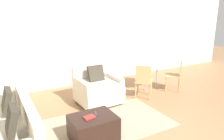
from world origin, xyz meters
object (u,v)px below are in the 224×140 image
tv_remote_primary (96,113)px  dining_table (147,67)px  book_stack (89,117)px  couch (10,134)px  armchair (97,89)px  ottoman (93,127)px  dining_chair_near_left (144,79)px  dining_chair_near_right (177,73)px

tv_remote_primary → dining_table: 2.90m
tv_remote_primary → book_stack: bearing=-149.7°
couch → dining_table: (3.80, 1.27, 0.34)m
armchair → ottoman: armchair is taller
book_stack → dining_chair_near_left: size_ratio=0.23×
dining_table → book_stack: bearing=-146.8°
dining_table → dining_chair_near_left: size_ratio=1.11×
couch → dining_chair_near_right: 4.44m
armchair → dining_chair_near_left: (1.15, -0.34, 0.15)m
book_stack → dining_chair_near_left: 2.29m
dining_chair_near_left → armchair: bearing=163.4°
dining_chair_near_left → dining_chair_near_right: size_ratio=1.00×
couch → book_stack: (1.22, -0.42, 0.17)m
armchair → book_stack: size_ratio=4.84×
couch → book_stack: bearing=-18.8°
couch → armchair: bearing=26.4°
couch → dining_table: couch is taller
ottoman → dining_table: (2.50, 1.67, 0.39)m
tv_remote_primary → dining_chair_near_left: 2.10m
dining_table → dining_chair_near_left: (-0.58, -0.58, -0.12)m
book_stack → ottoman: bearing=11.3°
armchair → tv_remote_primary: size_ratio=6.04×
couch → dining_chair_near_left: bearing=12.1°
couch → ottoman: 1.36m
book_stack → couch: bearing=161.2°
couch → ottoman: size_ratio=2.67×
ottoman → dining_chair_near_left: (1.92, 1.09, 0.27)m
book_stack → tv_remote_primary: book_stack is taller
armchair → book_stack: bearing=-120.6°
armchair → dining_table: bearing=7.9°
couch → dining_chair_near_right: bearing=8.9°
tv_remote_primary → dining_chair_near_right: dining_chair_near_right is taller
couch → armchair: armchair is taller
book_stack → tv_remote_primary: size_ratio=1.25×
book_stack → dining_chair_near_right: size_ratio=0.23×
ottoman → book_stack: 0.24m
tv_remote_primary → armchair: bearing=62.9°
tv_remote_primary → dining_chair_near_right: 3.17m
ottoman → dining_table: bearing=33.7°
couch → book_stack: size_ratio=9.83×
dining_chair_near_right → ottoman: bearing=-160.5°
dining_chair_near_left → tv_remote_primary: bearing=-151.2°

